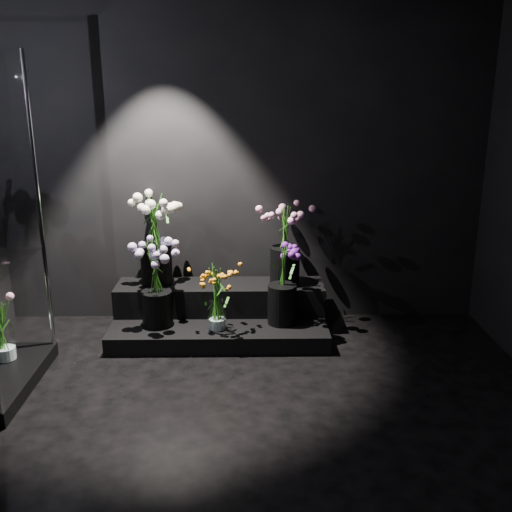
{
  "coord_description": "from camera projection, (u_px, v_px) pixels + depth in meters",
  "views": [
    {
      "loc": [
        0.04,
        -2.67,
        1.93
      ],
      "look_at": [
        0.1,
        1.2,
        0.78
      ],
      "focal_mm": 40.0,
      "sensor_mm": 36.0,
      "label": 1
    }
  ],
  "objects": [
    {
      "name": "floor",
      "position": [
        241.0,
        456.0,
        3.11
      ],
      "size": [
        4.0,
        4.0,
        0.0
      ],
      "primitive_type": "plane",
      "color": "black",
      "rests_on": "ground"
    },
    {
      "name": "wall_back",
      "position": [
        242.0,
        155.0,
        4.63
      ],
      "size": [
        4.0,
        0.0,
        4.0
      ],
      "primitive_type": "plane",
      "rotation": [
        1.57,
        0.0,
        0.0
      ],
      "color": "black",
      "rests_on": "floor"
    },
    {
      "name": "wall_front",
      "position": [
        221.0,
        483.0,
        0.79
      ],
      "size": [
        4.0,
        0.0,
        4.0
      ],
      "primitive_type": "plane",
      "rotation": [
        -1.57,
        0.0,
        0.0
      ],
      "color": "black",
      "rests_on": "floor"
    },
    {
      "name": "display_riser",
      "position": [
        220.0,
        313.0,
        4.65
      ],
      "size": [
        1.7,
        0.76,
        0.38
      ],
      "color": "black",
      "rests_on": "floor"
    },
    {
      "name": "bouquet_orange_bells",
      "position": [
        217.0,
        296.0,
        4.32
      ],
      "size": [
        0.31,
        0.31,
        0.51
      ],
      "rotation": [
        0.0,
        0.0,
        -0.12
      ],
      "color": "white",
      "rests_on": "display_riser"
    },
    {
      "name": "bouquet_lilac",
      "position": [
        156.0,
        277.0,
        4.36
      ],
      "size": [
        0.37,
        0.37,
        0.69
      ],
      "rotation": [
        0.0,
        0.0,
        0.08
      ],
      "color": "black",
      "rests_on": "display_riser"
    },
    {
      "name": "bouquet_purple",
      "position": [
        282.0,
        280.0,
        4.4
      ],
      "size": [
        0.37,
        0.37,
        0.64
      ],
      "rotation": [
        0.0,
        0.0,
        -0.23
      ],
      "color": "black",
      "rests_on": "display_riser"
    },
    {
      "name": "bouquet_cream_roses",
      "position": [
        155.0,
        231.0,
        4.58
      ],
      "size": [
        0.5,
        0.5,
        0.77
      ],
      "rotation": [
        0.0,
        0.0,
        -0.37
      ],
      "color": "black",
      "rests_on": "display_riser"
    },
    {
      "name": "bouquet_pink_roses",
      "position": [
        285.0,
        239.0,
        4.58
      ],
      "size": [
        0.45,
        0.45,
        0.66
      ],
      "rotation": [
        0.0,
        0.0,
        0.22
      ],
      "color": "black",
      "rests_on": "display_riser"
    },
    {
      "name": "bouquet_case_base_pink",
      "position": [
        3.0,
        329.0,
        3.93
      ],
      "size": [
        0.4,
        0.4,
        0.42
      ],
      "rotation": [
        0.0,
        0.0,
        0.21
      ],
      "color": "white",
      "rests_on": "display_case"
    }
  ]
}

